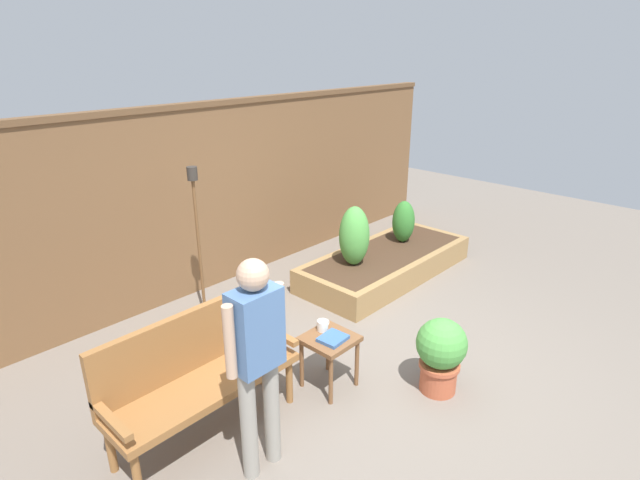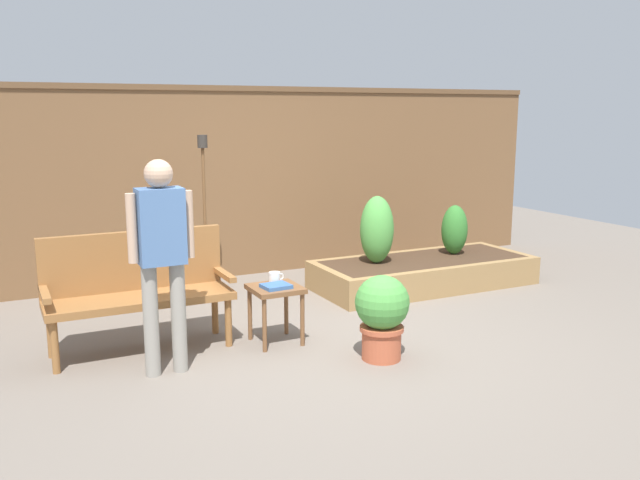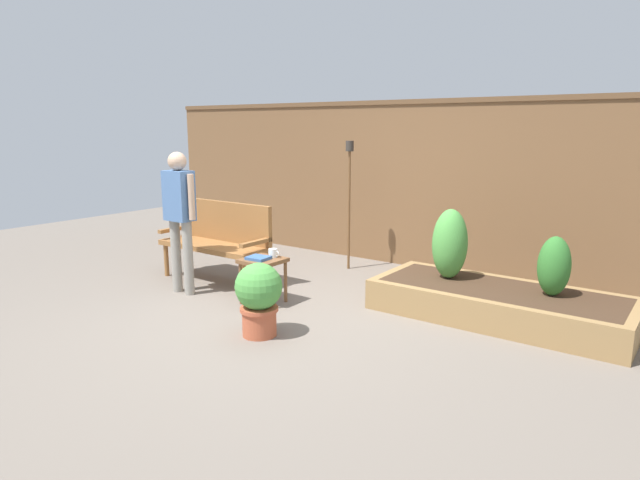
# 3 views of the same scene
# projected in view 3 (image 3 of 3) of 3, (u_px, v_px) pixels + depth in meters

# --- Properties ---
(ground_plane) EXTENTS (14.00, 14.00, 0.00)m
(ground_plane) POSITION_uv_depth(u_px,v_px,m) (278.00, 316.00, 5.39)
(ground_plane) COLOR #70665B
(fence_back) EXTENTS (8.40, 0.14, 2.16)m
(fence_back) POSITION_uv_depth(u_px,v_px,m) (406.00, 183.00, 7.22)
(fence_back) COLOR brown
(fence_back) RESTS_ON ground_plane
(garden_bench) EXTENTS (1.44, 0.48, 0.94)m
(garden_bench) POSITION_uv_depth(u_px,v_px,m) (219.00, 235.00, 6.58)
(garden_bench) COLOR #936033
(garden_bench) RESTS_ON ground_plane
(side_table) EXTENTS (0.40, 0.40, 0.48)m
(side_table) POSITION_uv_depth(u_px,v_px,m) (263.00, 266.00, 5.72)
(side_table) COLOR brown
(side_table) RESTS_ON ground_plane
(cup_on_table) EXTENTS (0.13, 0.09, 0.09)m
(cup_on_table) POSITION_uv_depth(u_px,v_px,m) (273.00, 253.00, 5.76)
(cup_on_table) COLOR white
(cup_on_table) RESTS_ON side_table
(book_on_table) EXTENTS (0.23, 0.21, 0.03)m
(book_on_table) POSITION_uv_depth(u_px,v_px,m) (258.00, 258.00, 5.67)
(book_on_table) COLOR #38609E
(book_on_table) RESTS_ON side_table
(potted_boxwood) EXTENTS (0.42, 0.42, 0.66)m
(potted_boxwood) POSITION_uv_depth(u_px,v_px,m) (259.00, 295.00, 4.83)
(potted_boxwood) COLOR #B75638
(potted_boxwood) RESTS_ON ground_plane
(raised_planter_bed) EXTENTS (2.40, 1.00, 0.30)m
(raised_planter_bed) POSITION_uv_depth(u_px,v_px,m) (499.00, 304.00, 5.30)
(raised_planter_bed) COLOR #997547
(raised_planter_bed) RESTS_ON ground_plane
(shrub_near_bench) EXTENTS (0.36, 0.36, 0.71)m
(shrub_near_bench) POSITION_uv_depth(u_px,v_px,m) (450.00, 244.00, 5.58)
(shrub_near_bench) COLOR brown
(shrub_near_bench) RESTS_ON raised_planter_bed
(shrub_far_corner) EXTENTS (0.29, 0.29, 0.55)m
(shrub_far_corner) POSITION_uv_depth(u_px,v_px,m) (554.00, 266.00, 5.01)
(shrub_far_corner) COLOR brown
(shrub_far_corner) RESTS_ON raised_planter_bed
(tiki_torch) EXTENTS (0.10, 0.10, 1.65)m
(tiki_torch) POSITION_uv_depth(u_px,v_px,m) (349.00, 182.00, 6.97)
(tiki_torch) COLOR brown
(tiki_torch) RESTS_ON ground_plane
(person_by_bench) EXTENTS (0.47, 0.20, 1.56)m
(person_by_bench) POSITION_uv_depth(u_px,v_px,m) (180.00, 210.00, 5.97)
(person_by_bench) COLOR gray
(person_by_bench) RESTS_ON ground_plane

